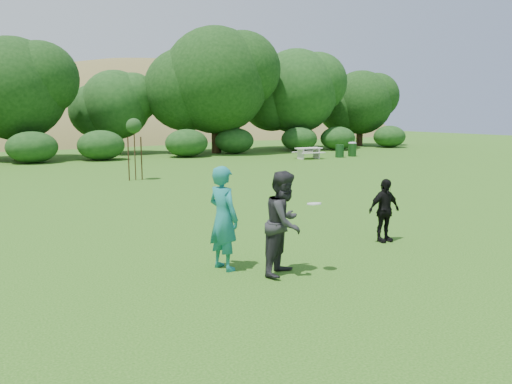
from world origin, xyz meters
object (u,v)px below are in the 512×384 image
Objects in this scene: player_teal at (223,218)px; sapling at (134,128)px; picnic_table at (309,151)px; trash_can_lidded at (352,149)px; player_grey at (284,223)px; trash_can_near at (340,151)px; player_black at (384,210)px.

player_teal is 0.72× the size of sapling.
picnic_table is (13.34, 5.39, -1.90)m from sapling.
trash_can_lidded is at bearing -59.97° from player_teal.
player_grey reaches higher than trash_can_near.
picnic_table is at bearing -177.65° from trash_can_lidded.
player_grey reaches higher than trash_can_lidded.
player_teal is 24.82m from picnic_table.
player_grey reaches higher than player_black.
sapling is 1.58× the size of picnic_table.
trash_can_near is (13.63, 19.27, -0.31)m from player_black.
player_black is 0.85× the size of picnic_table.
player_grey reaches higher than picnic_table.
trash_can_lidded is at bearing 53.15° from player_black.
player_grey is 1.31× the size of player_black.
picnic_table is (14.45, 20.31, -0.48)m from player_grey.
sapling is at bearing 99.85° from player_black.
picnic_table is at bearing 21.99° from sapling.
player_black reaches higher than trash_can_near.
sapling is (2.02, 14.11, 1.39)m from player_teal.
player_grey is 24.93m from picnic_table.
player_teal reaches higher than player_black.
trash_can_near reaches higher than picnic_table.
sapling is 18.20m from trash_can_lidded.
sapling reaches higher than trash_can_near.
player_teal is 1.96× the size of trash_can_lidded.
player_grey is 15.03m from sapling.
player_black is at bearing -119.75° from picnic_table.
trash_can_lidded is (19.25, 19.65, -0.49)m from player_teal.
sapling is (-15.91, -5.29, 1.97)m from trash_can_near.
player_black is 22.30m from picnic_table.
trash_can_near is at bearing 18.41° from sapling.
player_teal reaches higher than picnic_table.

